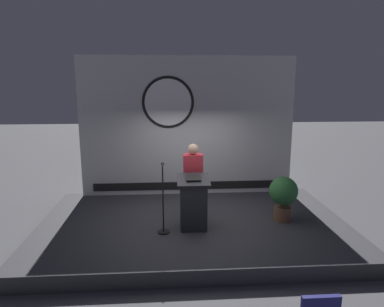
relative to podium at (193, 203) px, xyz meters
The scene contains 7 objects.
ground_plane 0.93m from the podium, 87.33° to the left, with size 40.00×40.00×0.00m, color #4C4C51.
stage_platform 0.80m from the podium, 87.33° to the left, with size 6.40×4.00×0.30m, color #333338.
banner_display 2.58m from the podium, 89.84° to the left, with size 5.43×0.12×3.52m.
podium is the anchor object (origin of this frame).
speaker_person 0.57m from the podium, 86.77° to the left, with size 0.40×0.26×1.64m.
microphone_stand 0.61m from the podium, 169.88° to the right, with size 0.24×0.47×1.36m.
potted_plant 1.94m from the podium, ahead, with size 0.60×0.60×0.95m.
Camera 1 is at (-0.50, -6.89, 3.20)m, focal length 32.36 mm.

